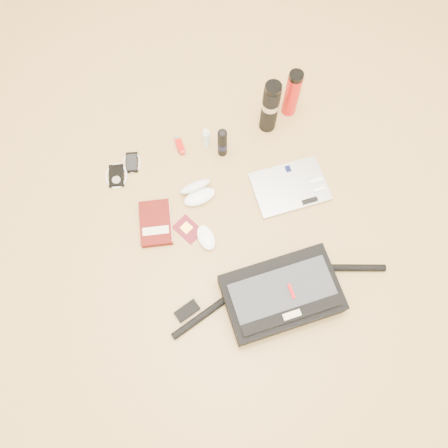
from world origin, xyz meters
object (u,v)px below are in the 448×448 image
object	(u,v)px
book	(156,223)
thermos_red	(292,94)
thermos_black	(270,107)
laptop	(290,187)
messenger_bag	(281,295)

from	to	relation	value
book	thermos_red	distance (m)	0.81
thermos_black	thermos_red	xyz separation A→B (m)	(0.12, 0.04, -0.02)
book	thermos_black	xyz separation A→B (m)	(0.62, 0.27, 0.13)
laptop	thermos_red	size ratio (longest dim) A/B	1.29
laptop	thermos_red	xyz separation A→B (m)	(0.16, 0.36, 0.11)
laptop	book	distance (m)	0.59
book	thermos_red	size ratio (longest dim) A/B	0.88
laptop	book	bearing A→B (deg)	179.83
messenger_bag	book	xyz separation A→B (m)	(-0.35, 0.47, -0.04)
book	thermos_black	bearing A→B (deg)	38.19
messenger_bag	thermos_black	world-z (taller)	thermos_black
messenger_bag	thermos_red	bearing A→B (deg)	66.98
book	thermos_black	size ratio (longest dim) A/B	0.78
laptop	thermos_black	bearing A→B (deg)	89.19
messenger_bag	laptop	distance (m)	0.48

